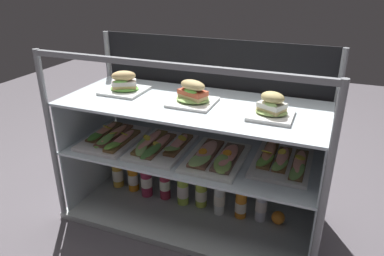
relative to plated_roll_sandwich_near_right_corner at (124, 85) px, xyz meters
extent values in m
cube|color=#565056|center=(0.38, -0.02, -0.70)|extent=(6.00, 6.00, 0.02)
cube|color=#B7BFBC|center=(0.38, -0.02, -0.67)|extent=(1.29, 0.56, 0.03)
cylinder|color=gray|center=(-0.25, -0.29, -0.24)|extent=(0.03, 0.03, 0.90)
cylinder|color=gray|center=(1.01, -0.29, -0.24)|extent=(0.03, 0.03, 0.90)
cylinder|color=gray|center=(-0.25, 0.24, -0.24)|extent=(0.03, 0.03, 0.90)
cylinder|color=gray|center=(1.01, 0.24, -0.24)|extent=(0.03, 0.03, 0.90)
cube|color=gray|center=(0.38, -0.29, 0.20)|extent=(1.26, 0.02, 0.02)
cube|color=black|center=(0.38, 0.25, -0.22)|extent=(1.23, 0.01, 0.87)
cube|color=silver|center=(-0.23, -0.02, -0.48)|extent=(0.01, 0.50, 0.35)
cube|color=silver|center=(0.99, -0.02, -0.48)|extent=(0.01, 0.50, 0.35)
cube|color=silver|center=(0.38, -0.02, -0.30)|extent=(1.25, 0.52, 0.01)
cube|color=silver|center=(-0.23, -0.02, -0.17)|extent=(0.01, 0.50, 0.25)
cube|color=silver|center=(0.99, -0.02, -0.17)|extent=(0.01, 0.50, 0.25)
cube|color=silver|center=(0.38, -0.02, -0.04)|extent=(1.25, 0.52, 0.01)
cube|color=white|center=(0.00, 0.00, -0.03)|extent=(0.20, 0.20, 0.01)
ellipsoid|color=#66B245|center=(0.00, 0.00, -0.02)|extent=(0.15, 0.13, 0.01)
cube|color=#DDB573|center=(0.00, 0.00, -0.01)|extent=(0.14, 0.12, 0.02)
cube|color=silver|center=(0.00, 0.00, 0.01)|extent=(0.14, 0.12, 0.02)
ellipsoid|color=#62A243|center=(0.00, -0.03, 0.02)|extent=(0.07, 0.06, 0.02)
ellipsoid|color=tan|center=(0.00, 0.00, 0.05)|extent=(0.14, 0.12, 0.05)
cube|color=white|center=(0.39, -0.03, -0.03)|extent=(0.20, 0.20, 0.01)
ellipsoid|color=#94C161|center=(0.39, -0.03, -0.02)|extent=(0.16, 0.13, 0.02)
cube|color=#D6B875|center=(0.39, -0.03, 0.00)|extent=(0.15, 0.11, 0.02)
cube|color=#BB4B2D|center=(0.39, -0.03, 0.02)|extent=(0.15, 0.12, 0.02)
ellipsoid|color=#66B53E|center=(0.39, -0.06, 0.03)|extent=(0.08, 0.05, 0.02)
ellipsoid|color=tan|center=(0.39, -0.03, 0.05)|extent=(0.15, 0.12, 0.05)
cube|color=white|center=(0.76, -0.06, -0.03)|extent=(0.18, 0.18, 0.02)
ellipsoid|color=#9CBC65|center=(0.76, -0.06, -0.01)|extent=(0.13, 0.11, 0.02)
cube|color=tan|center=(0.76, -0.06, 0.00)|extent=(0.12, 0.11, 0.02)
cube|color=silver|center=(0.76, -0.06, 0.01)|extent=(0.13, 0.12, 0.02)
ellipsoid|color=#96C06A|center=(0.76, -0.10, 0.03)|extent=(0.07, 0.05, 0.02)
ellipsoid|color=tan|center=(0.76, -0.06, 0.05)|extent=(0.13, 0.12, 0.05)
cube|color=white|center=(-0.05, -0.06, -0.29)|extent=(0.26, 0.37, 0.02)
cube|color=brown|center=(-0.13, -0.03, -0.27)|extent=(0.06, 0.27, 0.01)
ellipsoid|color=#509635|center=(-0.13, -0.11, -0.26)|extent=(0.06, 0.14, 0.02)
ellipsoid|color=#F2A582|center=(-0.13, -0.03, -0.26)|extent=(0.05, 0.21, 0.01)
cylinder|color=yellow|center=(-0.12, -0.01, -0.25)|extent=(0.06, 0.06, 0.03)
cube|color=brown|center=(-0.06, -0.04, -0.27)|extent=(0.06, 0.29, 0.01)
ellipsoid|color=#7EB855|center=(-0.06, -0.13, -0.26)|extent=(0.08, 0.15, 0.05)
ellipsoid|color=#F6A683|center=(-0.06, -0.04, -0.26)|extent=(0.05, 0.23, 0.01)
cylinder|color=yellow|center=(-0.05, -0.07, -0.25)|extent=(0.06, 0.06, 0.03)
cube|color=brown|center=(0.02, -0.09, -0.27)|extent=(0.06, 0.27, 0.02)
ellipsoid|color=#75B33F|center=(0.02, -0.17, -0.26)|extent=(0.06, 0.14, 0.03)
ellipsoid|color=#E59285|center=(0.02, -0.09, -0.26)|extent=(0.05, 0.22, 0.01)
cylinder|color=yellow|center=(0.01, -0.06, -0.25)|extent=(0.05, 0.05, 0.02)
cube|color=white|center=(0.23, -0.05, -0.29)|extent=(0.26, 0.37, 0.02)
cube|color=brown|center=(0.16, -0.05, -0.27)|extent=(0.06, 0.29, 0.01)
ellipsoid|color=#9DCA6E|center=(0.16, -0.14, -0.26)|extent=(0.09, 0.16, 0.04)
ellipsoid|color=#F7A590|center=(0.16, -0.05, -0.26)|extent=(0.05, 0.23, 0.02)
cylinder|color=yellow|center=(0.16, -0.07, -0.24)|extent=(0.06, 0.06, 0.02)
cube|color=brown|center=(0.22, -0.06, -0.27)|extent=(0.06, 0.29, 0.01)
ellipsoid|color=#548D41|center=(0.22, -0.15, -0.26)|extent=(0.08, 0.16, 0.04)
ellipsoid|color=#E49785|center=(0.22, -0.06, -0.26)|extent=(0.05, 0.23, 0.01)
cylinder|color=yellow|center=(0.22, -0.09, -0.25)|extent=(0.04, 0.04, 0.02)
cube|color=brown|center=(0.31, -0.02, -0.27)|extent=(0.06, 0.25, 0.02)
ellipsoid|color=#90B95F|center=(0.31, -0.10, -0.26)|extent=(0.08, 0.13, 0.05)
ellipsoid|color=#EC9D8E|center=(0.31, -0.02, -0.26)|extent=(0.05, 0.20, 0.01)
cylinder|color=#FEE343|center=(0.31, 0.01, -0.25)|extent=(0.05, 0.05, 0.02)
cube|color=white|center=(0.52, -0.06, -0.29)|extent=(0.26, 0.37, 0.02)
cube|color=brown|center=(0.47, -0.06, -0.27)|extent=(0.09, 0.30, 0.01)
ellipsoid|color=#A0CC71|center=(0.47, -0.14, -0.26)|extent=(0.11, 0.16, 0.02)
ellipsoid|color=#DE9E8D|center=(0.47, -0.06, -0.26)|extent=(0.08, 0.24, 0.02)
cylinder|color=orange|center=(0.46, -0.09, -0.25)|extent=(0.05, 0.04, 0.02)
cube|color=brown|center=(0.57, -0.06, -0.28)|extent=(0.09, 0.29, 0.01)
ellipsoid|color=#8DB654|center=(0.57, -0.14, -0.26)|extent=(0.11, 0.16, 0.04)
ellipsoid|color=#E79284|center=(0.57, -0.06, -0.26)|extent=(0.08, 0.23, 0.02)
cylinder|color=orange|center=(0.57, -0.06, -0.25)|extent=(0.05, 0.05, 0.02)
cube|color=white|center=(0.82, 0.02, -0.29)|extent=(0.26, 0.37, 0.02)
cube|color=brown|center=(0.75, 0.05, -0.27)|extent=(0.06, 0.29, 0.01)
ellipsoid|color=#70AB3F|center=(0.75, -0.04, -0.26)|extent=(0.09, 0.16, 0.02)
ellipsoid|color=#E59879|center=(0.75, 0.05, -0.26)|extent=(0.05, 0.23, 0.02)
cylinder|color=yellow|center=(0.74, 0.01, -0.24)|extent=(0.06, 0.05, 0.03)
cube|color=brown|center=(0.81, 0.02, -0.27)|extent=(0.06, 0.25, 0.01)
ellipsoid|color=#7EAD52|center=(0.81, -0.05, -0.26)|extent=(0.09, 0.13, 0.02)
ellipsoid|color=#ED9D8B|center=(0.81, 0.02, -0.26)|extent=(0.05, 0.20, 0.02)
cylinder|color=yellow|center=(0.81, 0.04, -0.25)|extent=(0.05, 0.05, 0.02)
cube|color=brown|center=(0.89, 0.00, -0.27)|extent=(0.06, 0.29, 0.01)
ellipsoid|color=#6D9948|center=(0.89, -0.09, -0.26)|extent=(0.08, 0.15, 0.03)
ellipsoid|color=#E69C85|center=(0.89, 0.00, -0.26)|extent=(0.05, 0.23, 0.02)
cylinder|color=yellow|center=(0.89, 0.02, -0.25)|extent=(0.07, 0.07, 0.01)
cylinder|color=gold|center=(-0.12, 0.04, -0.56)|extent=(0.06, 0.06, 0.19)
cylinder|color=#F1E9CE|center=(-0.12, 0.04, -0.58)|extent=(0.06, 0.06, 0.07)
cylinder|color=gold|center=(-0.12, 0.04, -0.45)|extent=(0.03, 0.03, 0.04)
cylinder|color=black|center=(-0.12, 0.04, -0.42)|extent=(0.03, 0.03, 0.01)
cylinder|color=orange|center=(-0.02, 0.04, -0.56)|extent=(0.06, 0.06, 0.19)
cylinder|color=white|center=(-0.02, 0.04, -0.58)|extent=(0.06, 0.06, 0.06)
cylinder|color=orange|center=(-0.02, 0.04, -0.45)|extent=(0.03, 0.03, 0.04)
cylinder|color=gold|center=(-0.02, 0.04, -0.42)|extent=(0.03, 0.03, 0.01)
cylinder|color=#A02A48|center=(0.08, 0.02, -0.57)|extent=(0.06, 0.06, 0.17)
cylinder|color=white|center=(0.08, 0.02, -0.56)|extent=(0.06, 0.06, 0.06)
cylinder|color=maroon|center=(0.08, 0.02, -0.47)|extent=(0.03, 0.03, 0.05)
cylinder|color=white|center=(0.08, 0.02, -0.44)|extent=(0.04, 0.04, 0.01)
cylinder|color=#A0293E|center=(0.19, 0.04, -0.56)|extent=(0.06, 0.06, 0.20)
cylinder|color=#E7EDCE|center=(0.19, 0.04, -0.57)|extent=(0.06, 0.06, 0.06)
cylinder|color=#9C2C4A|center=(0.19, 0.04, -0.44)|extent=(0.03, 0.03, 0.03)
cylinder|color=gold|center=(0.19, 0.04, -0.42)|extent=(0.03, 0.03, 0.01)
cylinder|color=#AFD247|center=(0.31, 0.02, -0.56)|extent=(0.06, 0.06, 0.19)
cylinder|color=silver|center=(0.31, 0.02, -0.57)|extent=(0.06, 0.06, 0.07)
cylinder|color=#B6CA52|center=(0.31, 0.02, -0.45)|extent=(0.04, 0.04, 0.04)
cylinder|color=silver|center=(0.31, 0.02, -0.43)|extent=(0.04, 0.04, 0.01)
cylinder|color=#BFD646|center=(0.41, 0.04, -0.56)|extent=(0.06, 0.06, 0.19)
cylinder|color=#F0EDCC|center=(0.41, 0.04, -0.59)|extent=(0.06, 0.06, 0.06)
cylinder|color=#AEC950|center=(0.41, 0.04, -0.44)|extent=(0.03, 0.03, 0.04)
cylinder|color=gold|center=(0.41, 0.04, -0.42)|extent=(0.04, 0.04, 0.01)
cylinder|color=white|center=(0.52, 0.01, -0.56)|extent=(0.06, 0.06, 0.18)
cylinder|color=white|center=(0.52, 0.01, -0.57)|extent=(0.06, 0.06, 0.06)
cylinder|color=white|center=(0.52, 0.01, -0.45)|extent=(0.03, 0.03, 0.04)
cylinder|color=white|center=(0.52, 0.01, -0.42)|extent=(0.04, 0.04, 0.01)
cylinder|color=orange|center=(0.63, 0.03, -0.57)|extent=(0.06, 0.06, 0.17)
cylinder|color=#F2E7CD|center=(0.63, 0.03, -0.59)|extent=(0.06, 0.06, 0.06)
cylinder|color=orange|center=(0.63, 0.03, -0.47)|extent=(0.03, 0.03, 0.03)
cylinder|color=silver|center=(0.63, 0.03, -0.45)|extent=(0.04, 0.04, 0.01)
cylinder|color=white|center=(0.73, 0.04, -0.56)|extent=(0.06, 0.06, 0.19)
cylinder|color=white|center=(0.73, 0.04, -0.57)|extent=(0.06, 0.06, 0.06)
cylinder|color=white|center=(0.73, 0.04, -0.44)|extent=(0.03, 0.03, 0.04)
cylinder|color=white|center=(0.73, 0.04, -0.42)|extent=(0.03, 0.03, 0.01)
sphere|color=orange|center=(0.82, 0.04, -0.62)|extent=(0.07, 0.07, 0.07)
camera|label=1|loc=(0.97, -1.50, 0.53)|focal=33.59mm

